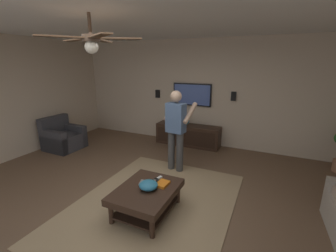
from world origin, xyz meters
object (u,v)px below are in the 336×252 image
Objects in this scene: remote_white at (158,178)px; vase_round at (185,121)px; armchair at (63,138)px; media_console at (188,135)px; person_standing at (176,126)px; book at (162,184)px; coffee_table at (147,195)px; tv at (192,95)px; remote_grey at (141,183)px; remote_black at (158,181)px; wall_speaker_left at (234,96)px; wall_speaker_right at (158,94)px; ceiling_fan at (91,41)px; bowl at (148,185)px.

vase_round reaches higher than remote_white.
vase_round is (1.57, -2.74, 0.38)m from armchair.
person_standing reaches higher than media_console.
armchair reaches higher than book.
coffee_table is 0.28m from book.
tv is at bearing 17.21° from person_standing.
book is at bearing 12.53° from media_console.
coffee_table is at bearing 42.48° from remote_grey.
remote_black is at bearing 10.63° from media_console.
remote_white is (-2.67, -0.48, 0.14)m from media_console.
armchair is 5.47× the size of remote_black.
armchair is at bearing 86.66° from remote_white.
coffee_table is at bearing 103.88° from remote_black.
wall_speaker_left reaches higher than wall_speaker_right.
remote_black is 0.68× the size of book.
remote_grey is at bearing -70.42° from book.
armchair is 0.48× the size of media_console.
wall_speaker_left reaches higher than armchair.
remote_black is 0.13× the size of ceiling_fan.
tv is 3.09m from remote_white.
wall_speaker_left is at bearing 90.70° from tv.
media_console reaches higher than remote_grey.
media_console is at bearing -67.09° from vase_round.
ceiling_fan is at bearing 161.98° from wall_speaker_left.
armchair is 5.47× the size of remote_white.
tv reaches higher than wall_speaker_left.
coffee_table is 0.96× the size of tv.
ceiling_fan is (-0.48, 0.70, 1.99)m from book.
wall_speaker_right is (3.24, 1.52, 0.83)m from bowl.
wall_speaker_right reaches higher than vase_round.
remote_white and remote_black have the same top height.
remote_black is at bearing -17.98° from armchair.
wall_speaker_right reaches higher than media_console.
ceiling_fan is at bearing 176.26° from person_standing.
ceiling_fan is (-0.54, 0.59, 2.00)m from remote_black.
wall_speaker_left reaches higher than remote_black.
remote_grey is 0.68× the size of wall_speaker_right.
book is 1.00× the size of wall_speaker_left.
media_console is at bearing 30.48° from armchair.
bowl is at bearing 111.90° from remote_black.
vase_round is (2.95, 0.56, 0.20)m from bowl.
coffee_table is at bearing -61.16° from ceiling_fan.
vase_round is at bearing -67.09° from media_console.
tv reaches higher than media_console.
person_standing is at bearing -162.81° from book.
person_standing is at bearing 155.88° from wall_speaker_left.
vase_round is 0.19× the size of ceiling_fan.
media_console is 11.33× the size of remote_white.
bowl is 1.81× the size of remote_white.
wall_speaker_right is at bearing -90.73° from tv.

